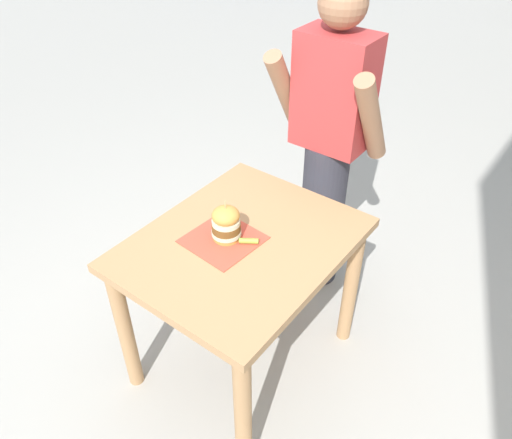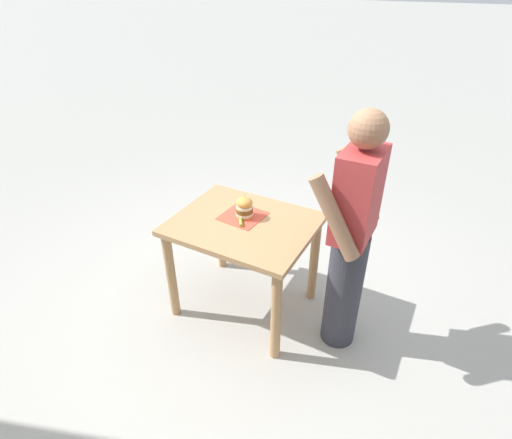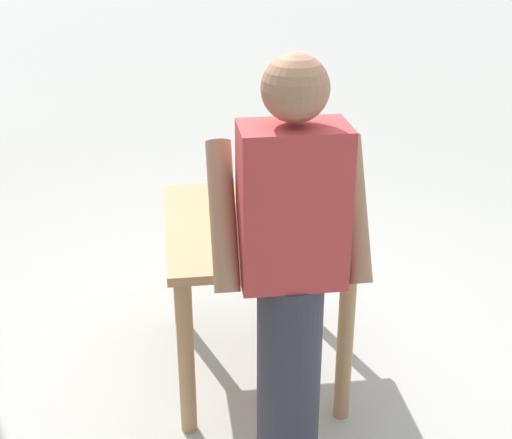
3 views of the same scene
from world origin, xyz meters
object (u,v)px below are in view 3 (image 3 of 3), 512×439
object	(u,v)px
patio_table	(253,249)
pickle_spear	(245,218)
sandwich	(266,201)
diner_across_table	(291,282)

from	to	relation	value
patio_table	pickle_spear	world-z (taller)	pickle_spear
sandwich	diner_across_table	distance (m)	0.78
sandwich	diner_across_table	world-z (taller)	diner_across_table
sandwich	diner_across_table	bearing A→B (deg)	88.01
patio_table	diner_across_table	bearing A→B (deg)	92.55
diner_across_table	pickle_spear	bearing A→B (deg)	-84.59
pickle_spear	diner_across_table	xyz separation A→B (m)	(-0.07, 0.75, 0.08)
patio_table	sandwich	distance (m)	0.23
pickle_spear	diner_across_table	bearing A→B (deg)	95.41
diner_across_table	sandwich	bearing A→B (deg)	-91.99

